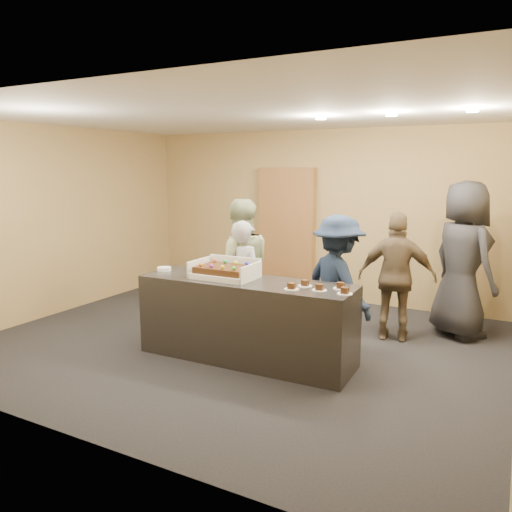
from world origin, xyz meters
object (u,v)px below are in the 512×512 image
Objects in this scene: person_dark_suit at (463,260)px; cake_box at (226,273)px; plate_stack at (164,269)px; serving_counter at (246,320)px; person_navy_man at (338,285)px; storage_cabinet at (287,232)px; person_sage_man at (240,269)px; person_brown_extra at (397,277)px; person_server_grey at (243,281)px; sheet_cake at (225,269)px.

cake_box is at bearing 84.46° from person_dark_suit.
plate_stack is at bearing -177.70° from cake_box.
person_navy_man reaches higher than serving_counter.
storage_cabinet reaches higher than person_sage_man.
cake_box is at bearing 65.70° from person_navy_man.
plate_stack is at bearing 9.62° from person_sage_man.
storage_cabinet is at bearing -117.17° from person_sage_man.
person_brown_extra is (1.77, 0.77, -0.07)m from person_sage_man.
person_server_grey reaches higher than plate_stack.
person_server_grey is (0.48, -2.30, -0.31)m from storage_cabinet.
sheet_cake is at bearing 0.56° from plate_stack.
person_brown_extra is at bearing -33.34° from storage_cabinet.
sheet_cake is at bearing 66.66° from person_navy_man.
serving_counter is at bearing 0.42° from plate_stack.
person_brown_extra is at bearing 30.75° from plate_stack.
sheet_cake reaches higher than plate_stack.
plate_stack is at bearing 45.23° from person_server_grey.
person_dark_suit reaches higher than person_brown_extra.
person_navy_man reaches higher than sheet_cake.
person_navy_man reaches higher than person_server_grey.
storage_cabinet is 2.69m from person_navy_man.
storage_cabinet is 1.22× the size of person_sage_man.
serving_counter is 1.14× the size of storage_cabinet.
person_dark_suit reaches higher than person_navy_man.
person_brown_extra reaches higher than cake_box.
cake_box is at bearing 70.15° from person_sage_man.
person_sage_man is at bearing -80.78° from storage_cabinet.
serving_counter is at bearing 88.32° from person_sage_man.
storage_cabinet is 2.86m from cake_box.
person_server_grey is at bearing 19.12° from person_brown_extra.
plate_stack reaches higher than serving_counter.
serving_counter is at bearing 132.61° from person_server_grey.
sheet_cake is 0.84m from plate_stack.
person_sage_man is 1.93m from person_brown_extra.
person_brown_extra is (1.31, 1.43, 0.34)m from serving_counter.
plate_stack is 0.10× the size of person_sage_man.
storage_cabinet is 3.57× the size of sheet_cake.
person_brown_extra is at bearing 42.18° from sheet_cake.
storage_cabinet is 2.55m from person_brown_extra.
person_navy_man is 1.00× the size of person_brown_extra.
plate_stack is 0.10× the size of person_brown_extra.
person_navy_man reaches higher than person_brown_extra.
person_dark_suit is (1.18, 1.28, 0.18)m from person_navy_man.
person_server_grey is 0.22m from person_sage_man.
person_sage_man is 1.09× the size of person_navy_man.
storage_cabinet is 1.42× the size of person_server_grey.
person_server_grey is 0.86× the size of person_sage_man.
plate_stack is 2.05m from person_navy_man.
storage_cabinet is 2.93m from person_dark_suit.
person_navy_man is 0.81× the size of person_dark_suit.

